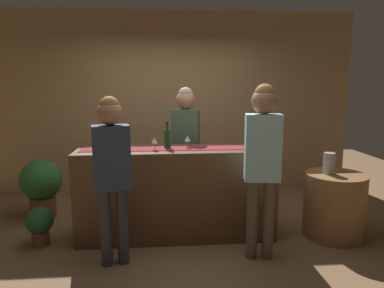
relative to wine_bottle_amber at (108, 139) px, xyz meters
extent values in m
plane|color=brown|center=(0.75, -0.02, -1.14)|extent=(10.00, 10.00, 0.00)
cube|color=tan|center=(0.75, 1.88, 0.31)|extent=(6.00, 0.12, 2.90)
cube|color=#543821|center=(0.75, -0.02, -0.63)|extent=(2.22, 0.60, 1.03)
cube|color=maroon|center=(0.75, -0.02, -0.11)|extent=(2.11, 0.28, 0.01)
cylinder|color=brown|center=(0.00, 0.00, -0.01)|extent=(0.07, 0.07, 0.21)
cylinder|color=brown|center=(0.00, 0.00, 0.13)|extent=(0.03, 0.03, 0.08)
cylinder|color=black|center=(0.00, 0.00, 0.18)|extent=(0.03, 0.03, 0.02)
cylinder|color=#194723|center=(0.65, -0.01, -0.01)|extent=(0.07, 0.07, 0.21)
cylinder|color=#194723|center=(0.65, -0.01, 0.13)|extent=(0.03, 0.03, 0.08)
cylinder|color=black|center=(0.65, -0.01, 0.18)|extent=(0.03, 0.03, 0.02)
cylinder|color=silver|center=(0.51, -0.10, -0.11)|extent=(0.06, 0.06, 0.00)
cylinder|color=silver|center=(0.51, -0.10, -0.07)|extent=(0.01, 0.01, 0.08)
cone|color=silver|center=(0.51, -0.10, 0.00)|extent=(0.07, 0.07, 0.06)
cylinder|color=silver|center=(0.88, 0.00, -0.11)|extent=(0.06, 0.06, 0.00)
cylinder|color=silver|center=(0.88, 0.00, -0.07)|extent=(0.01, 0.01, 0.08)
cone|color=silver|center=(0.88, 0.00, 0.00)|extent=(0.07, 0.07, 0.06)
cylinder|color=#26262B|center=(0.98, 0.54, -0.74)|extent=(0.11, 0.11, 0.80)
cylinder|color=#26262B|center=(0.82, 0.58, -0.74)|extent=(0.11, 0.11, 0.80)
cube|color=#4C6B4C|center=(0.90, 0.56, -0.03)|extent=(0.38, 0.28, 0.63)
sphere|color=tan|center=(0.90, 0.56, 0.41)|extent=(0.24, 0.24, 0.24)
sphere|color=#AD9E8E|center=(0.90, 0.56, 0.47)|extent=(0.19, 0.19, 0.19)
cylinder|color=brown|center=(1.48, -0.63, -0.74)|extent=(0.11, 0.11, 0.82)
cylinder|color=brown|center=(1.64, -0.65, -0.74)|extent=(0.11, 0.11, 0.82)
cube|color=#99D1E0|center=(1.56, -0.64, 0.00)|extent=(0.37, 0.25, 0.65)
sphere|color=#9E7051|center=(1.56, -0.64, 0.44)|extent=(0.25, 0.25, 0.25)
sphere|color=olive|center=(1.56, -0.64, 0.51)|extent=(0.19, 0.19, 0.19)
cylinder|color=#33333D|center=(0.04, -0.65, -0.76)|extent=(0.11, 0.11, 0.77)
cylinder|color=#33333D|center=(0.20, -0.61, -0.76)|extent=(0.11, 0.11, 0.77)
cube|color=#2D384C|center=(0.12, -0.63, -0.07)|extent=(0.37, 0.27, 0.61)
sphere|color=#9E7051|center=(0.12, -0.63, 0.34)|extent=(0.23, 0.23, 0.23)
sphere|color=olive|center=(0.12, -0.63, 0.41)|extent=(0.18, 0.18, 0.18)
cylinder|color=olive|center=(2.56, -0.19, -0.77)|extent=(0.68, 0.68, 0.74)
cylinder|color=#A8A399|center=(2.49, -0.16, -0.28)|extent=(0.13, 0.13, 0.24)
cylinder|color=brown|center=(-1.00, 0.68, -1.00)|extent=(0.33, 0.33, 0.29)
sphere|color=#2D6633|center=(-1.00, 0.68, -0.63)|extent=(0.53, 0.53, 0.53)
cylinder|color=brown|center=(-0.75, -0.14, -1.07)|extent=(0.18, 0.18, 0.16)
sphere|color=#23562D|center=(-0.75, -0.14, -0.86)|extent=(0.29, 0.29, 0.29)
camera|label=1|loc=(0.60, -3.84, 0.60)|focal=32.28mm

